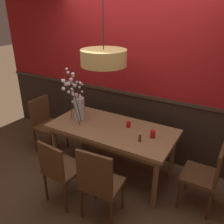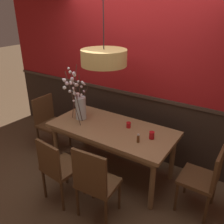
{
  "view_description": "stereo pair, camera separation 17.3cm",
  "coord_description": "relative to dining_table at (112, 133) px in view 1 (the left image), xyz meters",
  "views": [
    {
      "loc": [
        1.51,
        -2.61,
        2.36
      ],
      "look_at": [
        0.0,
        0.0,
        1.01
      ],
      "focal_mm": 38.55,
      "sensor_mm": 36.0,
      "label": 1
    },
    {
      "loc": [
        1.66,
        -2.52,
        2.36
      ],
      "look_at": [
        0.0,
        0.0,
        1.01
      ],
      "focal_mm": 38.55,
      "sensor_mm": 36.0,
      "label": 2
    }
  ],
  "objects": [
    {
      "name": "dining_table",
      "position": [
        0.0,
        0.0,
        0.0
      ],
      "size": [
        1.79,
        0.86,
        0.77
      ],
      "color": "#997047",
      "rests_on": "ground"
    },
    {
      "name": "condiment_bottle",
      "position": [
        0.49,
        -0.15,
        0.14
      ],
      "size": [
        0.04,
        0.04,
        0.12
      ],
      "color": "brown",
      "rests_on": "dining_table"
    },
    {
      "name": "back_wall",
      "position": [
        0.0,
        0.73,
        0.62
      ],
      "size": [
        5.42,
        0.14,
        2.61
      ],
      "color": "#2D2119",
      "rests_on": "ground"
    },
    {
      "name": "vase_with_blossoms",
      "position": [
        -0.57,
        -0.02,
        0.32
      ],
      "size": [
        0.38,
        0.52,
        0.79
      ],
      "color": "silver",
      "rests_on": "dining_table"
    },
    {
      "name": "pendant_lamp",
      "position": [
        -0.12,
        -0.0,
        1.06
      ],
      "size": [
        0.59,
        0.59,
        0.98
      ],
      "color": "tan"
    },
    {
      "name": "chair_head_west_end",
      "position": [
        -1.31,
        0.01,
        -0.15
      ],
      "size": [
        0.44,
        0.45,
        0.93
      ],
      "color": "brown",
      "rests_on": "ground"
    },
    {
      "name": "chair_far_side_left",
      "position": [
        -0.28,
        0.83,
        -0.16
      ],
      "size": [
        0.45,
        0.45,
        0.93
      ],
      "color": "brown",
      "rests_on": "ground"
    },
    {
      "name": "chair_near_side_left",
      "position": [
        -0.25,
        -0.84,
        -0.16
      ],
      "size": [
        0.46,
        0.47,
        0.9
      ],
      "color": "brown",
      "rests_on": "ground"
    },
    {
      "name": "chair_head_east_end",
      "position": [
        1.33,
        -0.02,
        -0.17
      ],
      "size": [
        0.42,
        0.44,
        0.89
      ],
      "color": "brown",
      "rests_on": "ground"
    },
    {
      "name": "candle_holder_nearer_edge",
      "position": [
        0.6,
        0.02,
        0.14
      ],
      "size": [
        0.07,
        0.07,
        0.1
      ],
      "color": "red",
      "rests_on": "dining_table"
    },
    {
      "name": "candle_holder_nearer_center",
      "position": [
        0.2,
        0.13,
        0.13
      ],
      "size": [
        0.07,
        0.07,
        0.08
      ],
      "color": "red",
      "rests_on": "dining_table"
    },
    {
      "name": "ground_plane",
      "position": [
        0.0,
        0.0,
        -0.68
      ],
      "size": [
        24.0,
        24.0,
        0.0
      ],
      "primitive_type": "plane",
      "color": "brown"
    },
    {
      "name": "chair_near_side_right",
      "position": [
        0.31,
        -0.82,
        -0.14
      ],
      "size": [
        0.48,
        0.43,
        0.96
      ],
      "color": "brown",
      "rests_on": "ground"
    }
  ]
}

